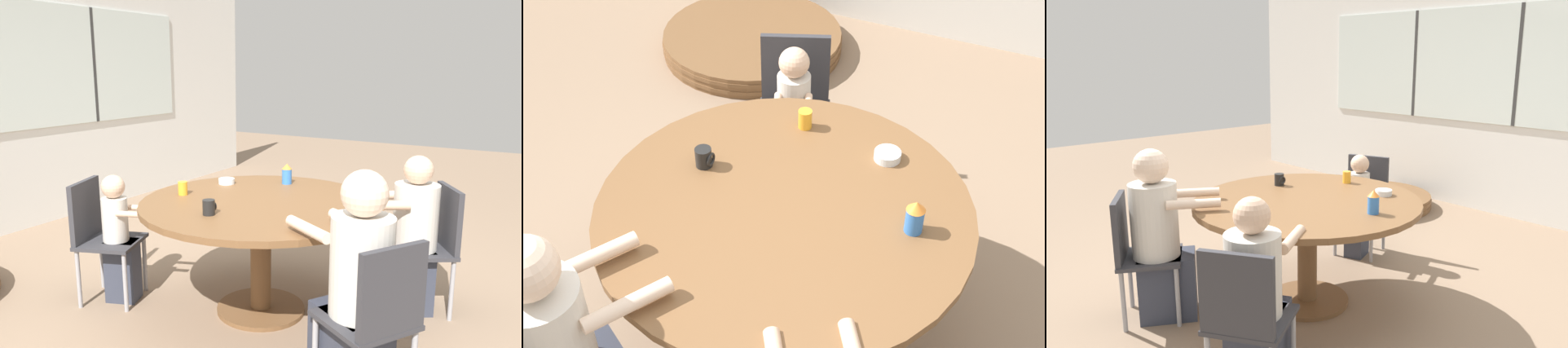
% 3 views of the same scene
% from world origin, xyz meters
% --- Properties ---
extents(ground_plane, '(16.00, 16.00, 0.00)m').
position_xyz_m(ground_plane, '(0.00, 0.00, 0.00)').
color(ground_plane, '#8C725B').
extents(dining_table, '(1.58, 1.58, 0.78)m').
position_xyz_m(dining_table, '(0.00, 0.00, 0.65)').
color(dining_table, brown).
rests_on(dining_table, ground_plane).
extents(chair_for_toddler, '(0.52, 0.52, 0.86)m').
position_xyz_m(chair_for_toddler, '(-0.42, 1.08, 0.52)').
color(chair_for_toddler, '#333338').
rests_on(chair_for_toddler, ground_plane).
extents(person_toddler, '(0.28, 0.37, 0.91)m').
position_xyz_m(person_toddler, '(-0.37, 0.94, 0.44)').
color(person_toddler, '#333847').
rests_on(person_toddler, ground_plane).
extents(coffee_mug, '(0.08, 0.07, 0.09)m').
position_xyz_m(coffee_mug, '(-0.43, 0.10, 0.82)').
color(coffee_mug, black).
rests_on(coffee_mug, dining_table).
extents(sippy_cup, '(0.08, 0.08, 0.15)m').
position_xyz_m(sippy_cup, '(0.52, 0.09, 0.86)').
color(sippy_cup, blue).
rests_on(sippy_cup, dining_table).
extents(juice_glass, '(0.06, 0.06, 0.09)m').
position_xyz_m(juice_glass, '(-0.14, 0.54, 0.82)').
color(juice_glass, gold).
rests_on(juice_glass, dining_table).
extents(bowl_white_shallow, '(0.12, 0.12, 0.04)m').
position_xyz_m(bowl_white_shallow, '(0.29, 0.47, 0.80)').
color(bowl_white_shallow, silver).
rests_on(bowl_white_shallow, dining_table).
extents(folded_table_stack, '(1.33, 1.33, 0.15)m').
position_xyz_m(folded_table_stack, '(-1.26, 2.23, 0.08)').
color(folded_table_stack, brown).
rests_on(folded_table_stack, ground_plane).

